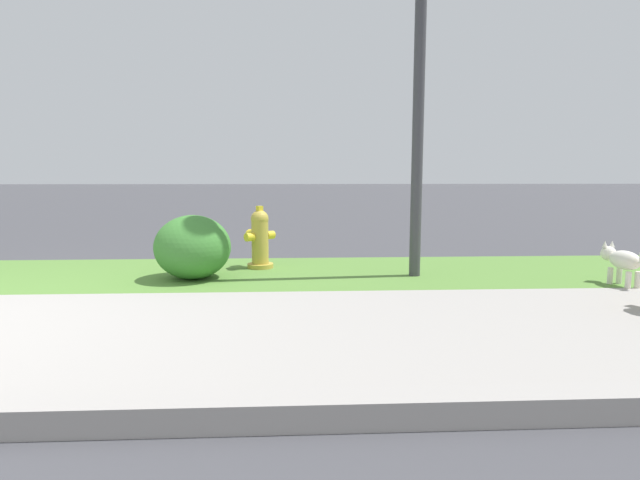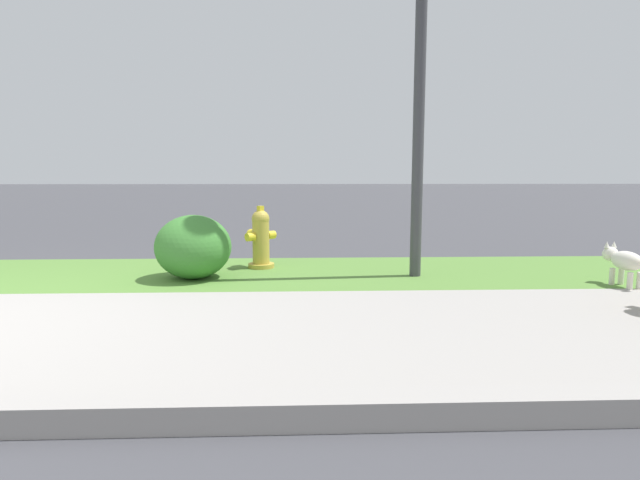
# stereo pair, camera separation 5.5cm
# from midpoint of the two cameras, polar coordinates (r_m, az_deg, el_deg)

# --- Properties ---
(grass_verge) EXTENTS (18.00, 1.81, 0.01)m
(grass_verge) POSITION_cam_midpoint_polar(r_m,az_deg,el_deg) (5.81, -29.63, -3.45)
(grass_verge) COLOR #568438
(grass_verge) RESTS_ON ground
(fire_hydrant_by_grass_verge) EXTENTS (0.34, 0.34, 0.68)m
(fire_hydrant_by_grass_verge) POSITION_cam_midpoint_polar(r_m,az_deg,el_deg) (5.43, -7.20, 0.15)
(fire_hydrant_by_grass_verge) COLOR gold
(fire_hydrant_by_grass_verge) RESTS_ON ground
(small_white_dog) EXTENTS (0.21, 0.48, 0.39)m
(small_white_dog) POSITION_cam_midpoint_polar(r_m,az_deg,el_deg) (5.27, 30.95, -2.01)
(small_white_dog) COLOR silver
(small_white_dog) RESTS_ON ground
(shrub_bush_mid_verge) EXTENTS (0.73, 0.73, 0.62)m
(shrub_bush_mid_verge) POSITION_cam_midpoint_polar(r_m,az_deg,el_deg) (4.99, -14.64, -0.80)
(shrub_bush_mid_verge) COLOR #3D7F33
(shrub_bush_mid_verge) RESTS_ON ground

